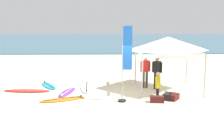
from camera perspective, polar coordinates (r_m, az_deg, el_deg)
The scene contains 15 objects.
ground_plane at distance 13.15m, azimuth 0.81°, elevation -5.61°, with size 80.00×80.00×0.00m, color beige.
sea at distance 46.42m, azimuth -0.80°, elevation 6.10°, with size 80.00×36.00×0.10m, color #386B84.
canopy_tent at distance 14.37m, azimuth 11.36°, elevation 5.26°, with size 3.05×3.05×2.75m.
surfboard_white at distance 14.98m, azimuth -5.17°, elevation -3.50°, with size 0.83×2.57×0.19m.
surfboard_purple at distance 14.09m, azimuth -9.17°, elevation -4.49°, with size 0.92×1.93×0.19m.
surfboard_red at distance 14.84m, azimuth -17.09°, elevation -4.06°, with size 2.41×0.84×0.19m.
surfboard_cyan at distance 15.60m, azimuth -12.83°, elevation -3.15°, with size 1.34×1.89×0.19m.
surfboard_orange at distance 12.91m, azimuth -9.98°, elevation -5.92°, with size 2.16×1.32×0.19m.
person_red at distance 14.82m, azimuth 6.85°, elevation 0.09°, with size 0.54×0.28×1.71m.
person_black at distance 14.66m, azimuth 9.21°, elevation -0.09°, with size 0.50×0.36×1.71m.
person_yellow at distance 13.25m, azimuth 9.39°, elevation -2.69°, with size 0.31×0.53×1.20m.
banner_flag at distance 12.15m, azimuth 2.67°, elevation 0.65°, with size 0.60×0.36×3.40m.
gear_bag_near_tent at distance 13.07m, azimuth 11.35°, elevation -5.28°, with size 0.60×0.32×0.28m, color #232328.
gear_bag_by_pole at distance 12.51m, azimuth 9.22°, elevation -5.93°, with size 0.60×0.32×0.28m, color #4C1919.
gear_bag_on_sand at distance 13.01m, azimuth 12.57°, elevation -5.41°, with size 0.60×0.32×0.28m, color #4C1919.
Camera 1 is at (-0.50, -12.62, 3.66)m, focal length 44.59 mm.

